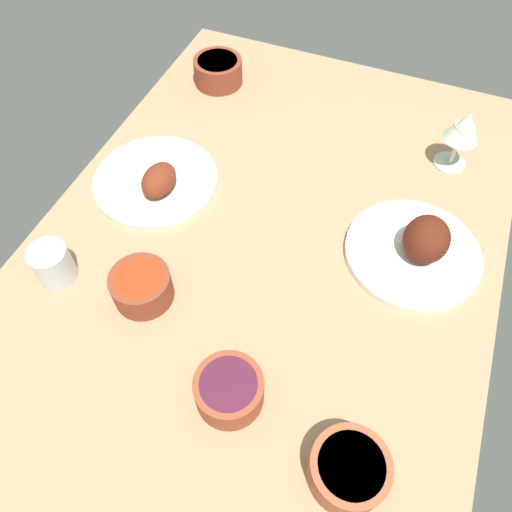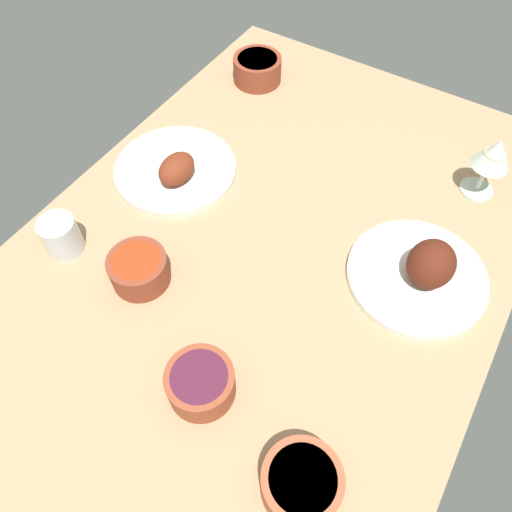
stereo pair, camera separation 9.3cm
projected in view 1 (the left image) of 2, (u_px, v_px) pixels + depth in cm
name	position (u px, v px, depth cm)	size (l,w,h in cm)	color
dining_table	(256.00, 268.00, 96.72)	(140.00, 90.00, 4.00)	tan
plate_far_side	(157.00, 181.00, 105.17)	(26.76, 26.76, 7.26)	white
plate_center_main	(418.00, 248.00, 93.72)	(26.19, 26.19, 9.77)	white
bowl_soup	(349.00, 469.00, 70.31)	(11.68, 11.68, 6.43)	#A35133
bowl_cream	(218.00, 70.00, 124.58)	(12.27, 12.27, 6.36)	brown
bowl_sauce	(142.00, 286.00, 88.09)	(11.00, 11.00, 6.11)	brown
bowl_onions	(229.00, 390.00, 77.16)	(11.13, 11.13, 6.12)	brown
wine_glass	(464.00, 129.00, 102.21)	(7.60, 7.60, 14.00)	silver
water_tumbler	(53.00, 264.00, 90.21)	(7.14, 7.14, 7.61)	silver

